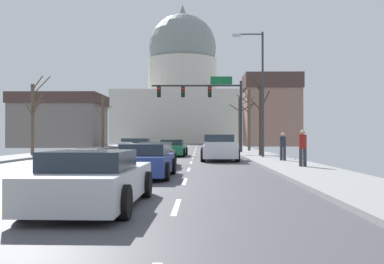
% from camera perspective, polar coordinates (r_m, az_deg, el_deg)
% --- Properties ---
extents(ground, '(20.00, 180.00, 0.20)m').
position_cam_1_polar(ground, '(23.33, -8.87, -4.23)').
color(ground, '#4A4A4F').
extents(signal_gantry, '(7.91, 0.41, 6.61)m').
position_cam_1_polar(signal_gantry, '(37.80, 2.18, 4.57)').
color(signal_gantry, '#28282D').
rests_on(signal_gantry, ground).
extents(street_lamp_right, '(2.10, 0.24, 8.36)m').
position_cam_1_polar(street_lamp_right, '(29.29, 8.83, 6.33)').
color(street_lamp_right, '#333338').
rests_on(street_lamp_right, ground).
extents(capitol_building, '(30.23, 19.98, 32.25)m').
position_cam_1_polar(capitol_building, '(100.55, -1.26, 5.47)').
color(capitol_building, beige).
rests_on(capitol_building, ground).
extents(sedan_near_00, '(2.18, 4.69, 1.27)m').
position_cam_1_polar(sedan_near_00, '(33.03, -2.54, -2.18)').
color(sedan_near_00, '#1E7247').
rests_on(sedan_near_00, ground).
extents(pickup_truck_near_01, '(2.38, 5.68, 1.62)m').
position_cam_1_polar(pickup_truck_near_01, '(27.41, 3.62, -2.22)').
color(pickup_truck_near_01, silver).
rests_on(pickup_truck_near_01, ground).
extents(sedan_near_02, '(2.03, 4.54, 1.21)m').
position_cam_1_polar(sedan_near_02, '(21.53, -4.92, -3.08)').
color(sedan_near_02, black).
rests_on(sedan_near_02, ground).
extents(sedan_near_03, '(2.05, 4.33, 1.24)m').
position_cam_1_polar(sedan_near_03, '(15.98, -6.09, -3.87)').
color(sedan_near_03, navy).
rests_on(sedan_near_03, ground).
extents(sedan_near_04, '(2.09, 4.66, 1.21)m').
position_cam_1_polar(sedan_near_04, '(9.47, -12.82, -6.23)').
color(sedan_near_04, silver).
rests_on(sedan_near_04, ground).
extents(sedan_oncoming_00, '(1.97, 4.44, 1.32)m').
position_cam_1_polar(sedan_oncoming_00, '(43.24, -6.76, -1.76)').
color(sedan_oncoming_00, silver).
rests_on(sedan_oncoming_00, ground).
extents(sedan_oncoming_01, '(1.99, 4.33, 1.26)m').
position_cam_1_polar(sedan_oncoming_01, '(56.20, -8.46, -1.52)').
color(sedan_oncoming_01, silver).
rests_on(sedan_oncoming_01, ground).
extents(flank_building_00, '(11.96, 9.16, 7.37)m').
position_cam_1_polar(flank_building_00, '(63.11, -17.04, 1.46)').
color(flank_building_00, slate).
rests_on(flank_building_00, ground).
extents(flank_building_01, '(8.64, 6.65, 11.12)m').
position_cam_1_polar(flank_building_01, '(68.19, 10.48, 2.89)').
color(flank_building_01, '#8C6656').
rests_on(flank_building_01, ground).
extents(bare_tree_00, '(1.66, 2.26, 5.81)m').
position_cam_1_polar(bare_tree_00, '(31.70, 9.15, 2.11)').
color(bare_tree_00, '#423328').
rests_on(bare_tree_00, ground).
extents(bare_tree_01, '(1.73, 2.27, 5.98)m').
position_cam_1_polar(bare_tree_01, '(34.33, -20.24, 2.12)').
color(bare_tree_01, brown).
rests_on(bare_tree_01, ground).
extents(bare_tree_02, '(1.69, 2.04, 6.03)m').
position_cam_1_polar(bare_tree_02, '(42.14, 7.51, 1.90)').
color(bare_tree_02, brown).
rests_on(bare_tree_02, ground).
extents(bare_tree_03, '(2.71, 1.83, 6.40)m').
position_cam_1_polar(bare_tree_03, '(54.46, -11.71, 1.52)').
color(bare_tree_03, brown).
rests_on(bare_tree_03, ground).
extents(bare_tree_04, '(2.90, 1.08, 5.88)m').
position_cam_1_polar(bare_tree_04, '(47.33, 6.42, 1.42)').
color(bare_tree_04, '#423328').
rests_on(bare_tree_04, ground).
extents(pedestrian_00, '(0.35, 0.34, 1.67)m').
position_cam_1_polar(pedestrian_00, '(20.31, 14.43, -1.81)').
color(pedestrian_00, '#33333D').
rests_on(pedestrian_00, ground).
extents(pedestrian_01, '(0.35, 0.34, 1.59)m').
position_cam_1_polar(pedestrian_01, '(25.16, 11.92, -1.69)').
color(pedestrian_01, '#33333D').
rests_on(pedestrian_01, ground).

